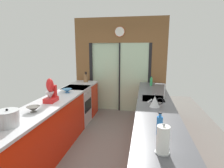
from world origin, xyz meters
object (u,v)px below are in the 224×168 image
object	(u,v)px
stock_pot	(8,118)
soap_bottle_near	(160,125)
mixing_bowl_mid	(33,109)
mixing_bowl_far	(67,91)
kettle	(155,101)
knife_block	(86,78)
oven_range	(77,105)
stand_mixer	(51,93)
soap_bottle_far	(151,82)
paper_towel_roll	(163,140)

from	to	relation	value
stock_pot	soap_bottle_near	bearing A→B (deg)	3.14
mixing_bowl_mid	soap_bottle_near	xyz separation A→B (m)	(1.78, -0.41, 0.06)
mixing_bowl_far	kettle	size ratio (longest dim) A/B	0.82
knife_block	kettle	size ratio (longest dim) A/B	1.17
oven_range	kettle	xyz separation A→B (m)	(1.80, -1.21, 0.55)
stock_pot	oven_range	bearing A→B (deg)	90.46
mixing_bowl_mid	stand_mixer	distance (m)	0.54
mixing_bowl_mid	stand_mixer	size ratio (longest dim) A/B	0.46
mixing_bowl_mid	knife_block	distance (m)	2.48
oven_range	mixing_bowl_mid	size ratio (longest dim) A/B	4.72
mixing_bowl_mid	soap_bottle_near	world-z (taller)	soap_bottle_near
soap_bottle_far	knife_block	bearing A→B (deg)	173.88
oven_range	paper_towel_roll	distance (m)	3.17
knife_block	stock_pot	distance (m)	2.99
soap_bottle_near	soap_bottle_far	world-z (taller)	soap_bottle_near
kettle	soap_bottle_near	xyz separation A→B (m)	(-0.00, -0.97, 0.02)
mixing_bowl_far	kettle	world-z (taller)	kettle
oven_range	stock_pot	bearing A→B (deg)	-89.54
mixing_bowl_far	paper_towel_roll	xyz separation A→B (m)	(1.78, -1.98, 0.08)
oven_range	knife_block	xyz separation A→B (m)	(0.02, 0.71, 0.57)
stock_pot	stand_mixer	bearing A→B (deg)	90.00
stand_mixer	oven_range	bearing A→B (deg)	90.85
knife_block	stand_mixer	world-z (taller)	stand_mixer
soap_bottle_far	paper_towel_roll	xyz separation A→B (m)	(0.00, -3.07, 0.03)
knife_block	kettle	distance (m)	2.62
oven_range	kettle	bearing A→B (deg)	-33.94
stand_mixer	soap_bottle_far	size ratio (longest dim) A/B	1.75
paper_towel_roll	stand_mixer	bearing A→B (deg)	143.76
mixing_bowl_far	soap_bottle_far	world-z (taller)	soap_bottle_far
stand_mixer	soap_bottle_far	world-z (taller)	stand_mixer
mixing_bowl_mid	stock_pot	world-z (taller)	stock_pot
stock_pot	knife_block	bearing A→B (deg)	90.00
mixing_bowl_far	knife_block	bearing A→B (deg)	90.00
kettle	soap_bottle_far	world-z (taller)	soap_bottle_far
kettle	mixing_bowl_mid	bearing A→B (deg)	-162.50
kettle	soap_bottle_far	distance (m)	1.73
mixing_bowl_mid	soap_bottle_far	distance (m)	2.90
stand_mixer	paper_towel_roll	bearing A→B (deg)	-36.24
mixing_bowl_mid	mixing_bowl_far	xyz separation A→B (m)	(-0.00, 1.21, 0.00)
oven_range	soap_bottle_far	world-z (taller)	soap_bottle_far
soap_bottle_far	paper_towel_roll	distance (m)	3.07
stand_mixer	paper_towel_roll	xyz separation A→B (m)	(1.78, -1.30, -0.03)
stock_pot	paper_towel_roll	distance (m)	1.80
soap_bottle_near	paper_towel_roll	xyz separation A→B (m)	(0.00, -0.36, 0.02)
mixing_bowl_mid	kettle	bearing A→B (deg)	17.50
stock_pot	kettle	size ratio (longest dim) A/B	1.05
knife_block	stock_pot	bearing A→B (deg)	-90.00
oven_range	soap_bottle_near	size ratio (longest dim) A/B	3.63
mixing_bowl_far	oven_range	bearing A→B (deg)	91.87
stand_mixer	paper_towel_roll	world-z (taller)	stand_mixer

